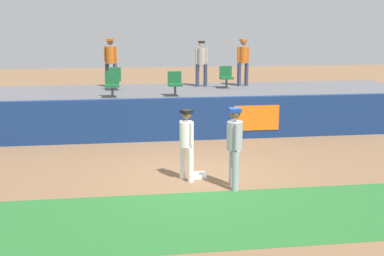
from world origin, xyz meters
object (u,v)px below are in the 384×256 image
Objects in this scene: seat_back_right at (226,76)px; spectator_capped at (111,59)px; first_base at (198,175)px; spectator_casual at (201,60)px; player_fielder_home at (186,140)px; player_runner_visitor at (234,142)px; seat_front_left at (112,83)px; spectator_hooded at (243,59)px; seat_front_center at (175,82)px; seat_back_left at (115,78)px.

spectator_capped is (-4.40, 0.95, 0.61)m from seat_back_right.
spectator_casual is (1.29, 7.66, 2.20)m from first_base.
player_fielder_home is 1.22m from player_runner_visitor.
spectator_hooded is (5.09, 2.40, 0.60)m from seat_front_left.
first_base is at bearing -107.08° from seat_back_right.
seat_front_center is (2.12, -0.00, -0.00)m from seat_front_left.
seat_front_left is at bearing 111.16° from spectator_capped.
first_base is 0.48× the size of seat_back_left.
spectator_hooded is 1.67m from spectator_casual.
spectator_capped is at bearing 92.25° from seat_front_left.
seat_front_left and seat_front_center have the same top height.
player_runner_visitor is 2.19× the size of seat_front_left.
seat_back_right is at bearing 39.67° from seat_front_center.
player_runner_visitor is at bearing 88.96° from spectator_casual.
seat_back_right and seat_front_center have the same top height.
player_runner_visitor is 8.65m from spectator_casual.
seat_back_right is at bearing 170.20° from player_runner_visitor.
seat_front_left is 4.24m from spectator_casual.
seat_back_left is 1.00× the size of seat_back_right.
spectator_capped reaches higher than seat_back_left.
player_runner_visitor reaches higher than first_base.
player_fielder_home is 2.02× the size of seat_front_center.
spectator_hooded reaches higher than first_base.
spectator_casual is (-0.87, 0.63, 0.56)m from seat_back_right.
spectator_casual is (1.30, 2.43, 0.56)m from seat_front_center.
seat_front_left is 0.46× the size of spectator_hooded.
spectator_hooded reaches higher than seat_front_center.
spectator_capped is at bearing 161.90° from player_fielder_home.
spectator_capped reaches higher than player_runner_visitor.
player_fielder_home is at bearing -71.23° from seat_front_left.
spectator_hooded is at bearing -164.97° from spectator_capped.
seat_front_left is 1.00× the size of seat_back_right.
seat_back_left is at bearing 162.46° from player_fielder_home.
seat_back_left is (-2.78, 7.92, 0.61)m from player_runner_visitor.
seat_back_right is 2.82m from seat_front_center.
seat_back_left is 0.45× the size of spectator_capped.
seat_back_left reaches higher than player_runner_visitor.
player_fielder_home is 8.56m from spectator_hooded.
seat_back_left reaches higher than player_fielder_home.
seat_front_center is 3.86m from spectator_hooded.
seat_front_center is 2.82m from spectator_casual.
spectator_capped is (-0.11, 2.75, 0.61)m from seat_front_left.
player_runner_visitor is 8.89m from spectator_hooded.
first_base is at bearing 54.96° from spectator_hooded.
seat_back_left is 1.14m from spectator_capped.
spectator_capped reaches higher than first_base.
player_runner_visitor is 8.42m from seat_back_left.
player_runner_visitor is 1.03× the size of spectator_casual.
spectator_casual is at bearing -166.20° from spectator_capped.
spectator_casual reaches higher than player_fielder_home.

